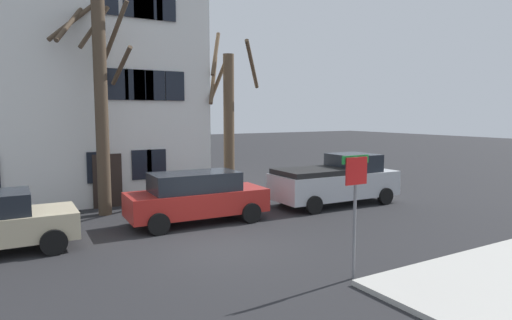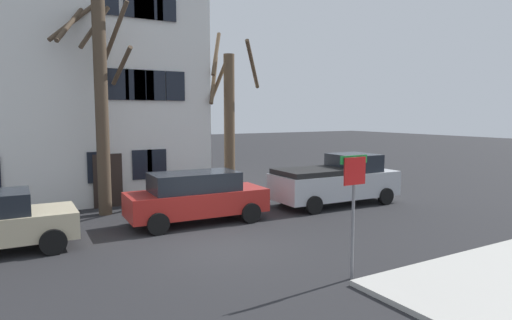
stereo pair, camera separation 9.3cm
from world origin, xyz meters
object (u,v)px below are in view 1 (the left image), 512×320
object	(u,v)px
building_main	(68,67)
tree_bare_near	(100,94)
street_sign_pole	(355,193)
tree_bare_mid	(228,117)
car_red_wagon	(197,197)
pickup_truck_silver	(336,180)

from	to	relation	value
building_main	tree_bare_near	world-z (taller)	building_main
street_sign_pole	building_main	bearing A→B (deg)	105.01
tree_bare_near	tree_bare_mid	world-z (taller)	tree_bare_near
building_main	car_red_wagon	distance (m)	9.52
tree_bare_near	car_red_wagon	distance (m)	5.13
tree_bare_mid	street_sign_pole	bearing A→B (deg)	-102.09
building_main	street_sign_pole	size ratio (longest dim) A/B	4.06
tree_bare_mid	car_red_wagon	xyz separation A→B (m)	(-3.26, -4.01, -2.64)
pickup_truck_silver	street_sign_pole	xyz separation A→B (m)	(-5.04, -6.42, 0.97)
tree_bare_near	building_main	bearing A→B (deg)	94.47
building_main	street_sign_pole	distance (m)	15.16
car_red_wagon	pickup_truck_silver	distance (m)	6.06
pickup_truck_silver	building_main	bearing A→B (deg)	138.71
building_main	tree_bare_mid	distance (m)	7.42
street_sign_pole	tree_bare_mid	bearing A→B (deg)	77.91
building_main	pickup_truck_silver	xyz separation A→B (m)	(8.84, -7.76, -4.73)
building_main	pickup_truck_silver	distance (m)	12.68
tree_bare_mid	pickup_truck_silver	world-z (taller)	tree_bare_mid
tree_bare_mid	tree_bare_near	bearing A→B (deg)	-169.29
building_main	tree_bare_near	xyz separation A→B (m)	(0.37, -4.79, -1.35)
car_red_wagon	street_sign_pole	bearing A→B (deg)	-81.03
tree_bare_mid	building_main	bearing A→B (deg)	148.39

